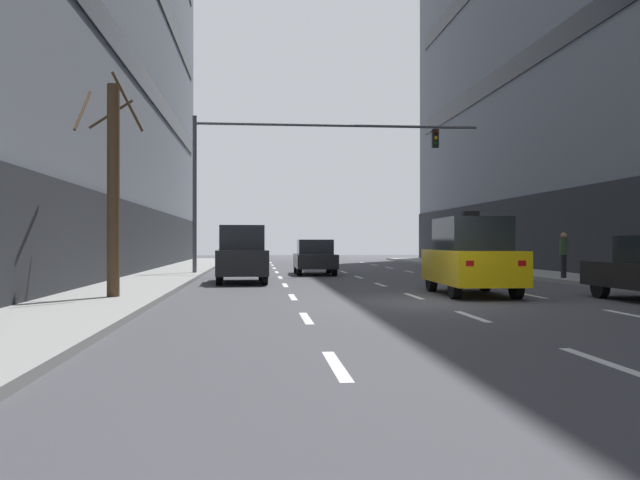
# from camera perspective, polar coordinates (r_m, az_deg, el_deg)

# --- Properties ---
(ground_plane) EXTENTS (120.00, 120.00, 0.00)m
(ground_plane) POSITION_cam_1_polar(r_m,az_deg,el_deg) (16.58, 9.54, -5.28)
(ground_plane) COLOR #424247
(sidewalk_left) EXTENTS (2.91, 80.00, 0.14)m
(sidewalk_left) POSITION_cam_1_polar(r_m,az_deg,el_deg) (16.48, -18.75, -5.06)
(sidewalk_left) COLOR gray
(sidewalk_left) RESTS_ON ground
(lane_stripe_l1_s2) EXTENTS (0.16, 2.00, 0.01)m
(lane_stripe_l1_s2) POSITION_cam_1_polar(r_m,az_deg,el_deg) (8.15, 1.39, -10.58)
(lane_stripe_l1_s2) COLOR silver
(lane_stripe_l1_s2) RESTS_ON ground
(lane_stripe_l1_s3) EXTENTS (0.16, 2.00, 0.01)m
(lane_stripe_l1_s3) POSITION_cam_1_polar(r_m,az_deg,el_deg) (13.08, -1.19, -6.64)
(lane_stripe_l1_s3) COLOR silver
(lane_stripe_l1_s3) RESTS_ON ground
(lane_stripe_l1_s4) EXTENTS (0.16, 2.00, 0.01)m
(lane_stripe_l1_s4) POSITION_cam_1_polar(r_m,az_deg,el_deg) (18.05, -2.33, -4.86)
(lane_stripe_l1_s4) COLOR silver
(lane_stripe_l1_s4) RESTS_ON ground
(lane_stripe_l1_s5) EXTENTS (0.16, 2.00, 0.01)m
(lane_stripe_l1_s5) POSITION_cam_1_polar(r_m,az_deg,el_deg) (23.03, -2.98, -3.84)
(lane_stripe_l1_s5) COLOR silver
(lane_stripe_l1_s5) RESTS_ON ground
(lane_stripe_l1_s6) EXTENTS (0.16, 2.00, 0.01)m
(lane_stripe_l1_s6) POSITION_cam_1_polar(r_m,az_deg,el_deg) (28.02, -3.40, -3.19)
(lane_stripe_l1_s6) COLOR silver
(lane_stripe_l1_s6) RESTS_ON ground
(lane_stripe_l1_s7) EXTENTS (0.16, 2.00, 0.01)m
(lane_stripe_l1_s7) POSITION_cam_1_polar(r_m,az_deg,el_deg) (33.01, -3.69, -2.73)
(lane_stripe_l1_s7) COLOR silver
(lane_stripe_l1_s7) RESTS_ON ground
(lane_stripe_l1_s8) EXTENTS (0.16, 2.00, 0.01)m
(lane_stripe_l1_s8) POSITION_cam_1_polar(r_m,az_deg,el_deg) (38.01, -3.90, -2.40)
(lane_stripe_l1_s8) COLOR silver
(lane_stripe_l1_s8) RESTS_ON ground
(lane_stripe_l1_s9) EXTENTS (0.16, 2.00, 0.01)m
(lane_stripe_l1_s9) POSITION_cam_1_polar(r_m,az_deg,el_deg) (43.00, -4.07, -2.14)
(lane_stripe_l1_s9) COLOR silver
(lane_stripe_l1_s9) RESTS_ON ground
(lane_stripe_l1_s10) EXTENTS (0.16, 2.00, 0.01)m
(lane_stripe_l1_s10) POSITION_cam_1_polar(r_m,az_deg,el_deg) (48.00, -4.20, -1.93)
(lane_stripe_l1_s10) COLOR silver
(lane_stripe_l1_s10) RESTS_ON ground
(lane_stripe_l2_s2) EXTENTS (0.16, 2.00, 0.01)m
(lane_stripe_l2_s2) POSITION_cam_1_polar(r_m,az_deg,el_deg) (9.14, 22.69, -9.43)
(lane_stripe_l2_s2) COLOR silver
(lane_stripe_l2_s2) RESTS_ON ground
(lane_stripe_l2_s3) EXTENTS (0.16, 2.00, 0.01)m
(lane_stripe_l2_s3) POSITION_cam_1_polar(r_m,az_deg,el_deg) (13.72, 12.77, -6.33)
(lane_stripe_l2_s3) COLOR silver
(lane_stripe_l2_s3) RESTS_ON ground
(lane_stripe_l2_s4) EXTENTS (0.16, 2.00, 0.01)m
(lane_stripe_l2_s4) POSITION_cam_1_polar(r_m,az_deg,el_deg) (18.52, 7.95, -4.74)
(lane_stripe_l2_s4) COLOR silver
(lane_stripe_l2_s4) RESTS_ON ground
(lane_stripe_l2_s5) EXTENTS (0.16, 2.00, 0.01)m
(lane_stripe_l2_s5) POSITION_cam_1_polar(r_m,az_deg,el_deg) (23.40, 5.13, -3.78)
(lane_stripe_l2_s5) COLOR silver
(lane_stripe_l2_s5) RESTS_ON ground
(lane_stripe_l2_s6) EXTENTS (0.16, 2.00, 0.01)m
(lane_stripe_l2_s6) POSITION_cam_1_polar(r_m,az_deg,el_deg) (28.32, 3.29, -3.16)
(lane_stripe_l2_s6) COLOR silver
(lane_stripe_l2_s6) RESTS_ON ground
(lane_stripe_l2_s7) EXTENTS (0.16, 2.00, 0.01)m
(lane_stripe_l2_s7) POSITION_cam_1_polar(r_m,az_deg,el_deg) (33.27, 2.00, -2.71)
(lane_stripe_l2_s7) COLOR silver
(lane_stripe_l2_s7) RESTS_ON ground
(lane_stripe_l2_s8) EXTENTS (0.16, 2.00, 0.01)m
(lane_stripe_l2_s8) POSITION_cam_1_polar(r_m,az_deg,el_deg) (38.23, 1.05, -2.38)
(lane_stripe_l2_s8) COLOR silver
(lane_stripe_l2_s8) RESTS_ON ground
(lane_stripe_l2_s9) EXTENTS (0.16, 2.00, 0.01)m
(lane_stripe_l2_s9) POSITION_cam_1_polar(r_m,az_deg,el_deg) (43.20, 0.31, -2.13)
(lane_stripe_l2_s9) COLOR silver
(lane_stripe_l2_s9) RESTS_ON ground
(lane_stripe_l2_s10) EXTENTS (0.16, 2.00, 0.01)m
(lane_stripe_l2_s10) POSITION_cam_1_polar(r_m,az_deg,el_deg) (48.18, -0.27, -1.93)
(lane_stripe_l2_s10) COLOR silver
(lane_stripe_l2_s10) RESTS_ON ground
(lane_stripe_l3_s3) EXTENTS (0.16, 2.00, 0.01)m
(lane_stripe_l3_s3) POSITION_cam_1_polar(r_m,az_deg,el_deg) (15.07, 24.84, -5.77)
(lane_stripe_l3_s3) COLOR silver
(lane_stripe_l3_s3) RESTS_ON ground
(lane_stripe_l3_s4) EXTENTS (0.16, 2.00, 0.01)m
(lane_stripe_l3_s4) POSITION_cam_1_polar(r_m,az_deg,el_deg) (19.54, 17.43, -4.49)
(lane_stripe_l3_s4) COLOR silver
(lane_stripe_l3_s4) RESTS_ON ground
(lane_stripe_l3_s5) EXTENTS (0.16, 2.00, 0.01)m
(lane_stripe_l3_s5) POSITION_cam_1_polar(r_m,az_deg,el_deg) (24.21, 12.84, -3.66)
(lane_stripe_l3_s5) COLOR silver
(lane_stripe_l3_s5) RESTS_ON ground
(lane_stripe_l3_s6) EXTENTS (0.16, 2.00, 0.01)m
(lane_stripe_l3_s6) POSITION_cam_1_polar(r_m,az_deg,el_deg) (29.00, 9.76, -3.08)
(lane_stripe_l3_s6) COLOR silver
(lane_stripe_l3_s6) RESTS_ON ground
(lane_stripe_l3_s7) EXTENTS (0.16, 2.00, 0.01)m
(lane_stripe_l3_s7) POSITION_cam_1_polar(r_m,az_deg,el_deg) (33.85, 7.55, -2.67)
(lane_stripe_l3_s7) COLOR silver
(lane_stripe_l3_s7) RESTS_ON ground
(lane_stripe_l3_s8) EXTENTS (0.16, 2.00, 0.01)m
(lane_stripe_l3_s8) POSITION_cam_1_polar(r_m,az_deg,el_deg) (38.73, 5.91, -2.35)
(lane_stripe_l3_s8) COLOR silver
(lane_stripe_l3_s8) RESTS_ON ground
(lane_stripe_l3_s9) EXTENTS (0.16, 2.00, 0.01)m
(lane_stripe_l3_s9) POSITION_cam_1_polar(r_m,az_deg,el_deg) (43.65, 4.63, -2.11)
(lane_stripe_l3_s9) COLOR silver
(lane_stripe_l3_s9) RESTS_ON ground
(lane_stripe_l3_s10) EXTENTS (0.16, 2.00, 0.01)m
(lane_stripe_l3_s10) POSITION_cam_1_polar(r_m,az_deg,el_deg) (48.58, 3.61, -1.91)
(lane_stripe_l3_s10) COLOR silver
(lane_stripe_l3_s10) RESTS_ON ground
(car_driving_0) EXTENTS (1.94, 4.33, 2.07)m
(car_driving_0) POSITION_cam_1_polar(r_m,az_deg,el_deg) (24.54, -6.67, -1.22)
(car_driving_0) COLOR black
(car_driving_0) RESTS_ON ground
(taxi_driving_1) EXTENTS (2.03, 4.52, 2.34)m
(taxi_driving_1) POSITION_cam_1_polar(r_m,az_deg,el_deg) (19.26, 12.67, -1.37)
(taxi_driving_1) COLOR black
(taxi_driving_1) RESTS_ON ground
(car_driving_2) EXTENTS (1.80, 4.25, 1.59)m
(car_driving_2) POSITION_cam_1_polar(r_m,az_deg,el_deg) (30.61, -0.46, -1.48)
(car_driving_2) COLOR black
(car_driving_2) RESTS_ON ground
(traffic_signal_0) EXTENTS (12.82, 0.35, 6.90)m
(traffic_signal_0) POSITION_cam_1_polar(r_m,az_deg,el_deg) (30.19, -2.85, 6.86)
(traffic_signal_0) COLOR #4C4C51
(traffic_signal_0) RESTS_ON sidewalk_left
(street_tree_1) EXTENTS (1.49, 1.51, 5.37)m
(street_tree_1) POSITION_cam_1_polar(r_m,az_deg,el_deg) (17.28, -17.15, 4.35)
(street_tree_1) COLOR #4C3823
(street_tree_1) RESTS_ON sidewalk_left
(pedestrian_0) EXTENTS (0.43, 0.37, 1.71)m
(pedestrian_0) POSITION_cam_1_polar(r_m,az_deg,el_deg) (34.96, 13.95, -0.73)
(pedestrian_0) COLOR black
(pedestrian_0) RESTS_ON sidewalk_right
(pedestrian_1) EXTENTS (0.43, 0.37, 1.69)m
(pedestrian_1) POSITION_cam_1_polar(r_m,az_deg,el_deg) (26.67, 19.95, -0.93)
(pedestrian_1) COLOR black
(pedestrian_1) RESTS_ON sidewalk_right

